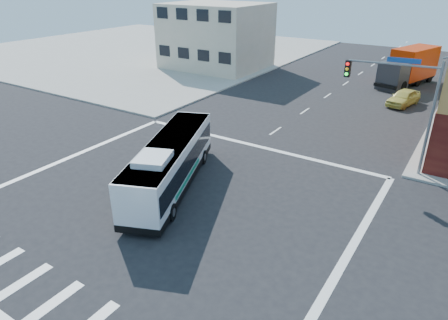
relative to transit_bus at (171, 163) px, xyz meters
The scene contains 7 objects.
ground 2.39m from the transit_bus, 54.92° to the right, with size 120.00×120.00×0.00m, color black.
sidewalk_nw 47.71m from the transit_bus, 135.38° to the left, with size 50.00×50.00×0.15m, color gray.
building_west 32.74m from the transit_bus, 119.27° to the left, with size 12.06×10.06×8.00m.
signal_mast_ne 14.06m from the transit_bus, 41.97° to the left, with size 7.91×1.13×8.07m.
transit_bus is the anchor object (origin of this frame).
box_truck 33.22m from the transit_bus, 78.08° to the left, with size 5.05×9.17×3.97m.
parked_car 25.54m from the transit_bus, 71.46° to the left, with size 1.77×4.39×1.50m, color #D2C859.
Camera 1 is at (12.60, -14.07, 11.30)m, focal length 32.00 mm.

